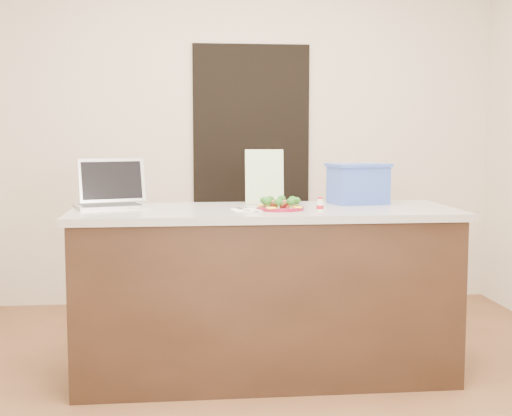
{
  "coord_description": "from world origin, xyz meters",
  "views": [
    {
      "loc": [
        -0.44,
        -3.53,
        1.33
      ],
      "look_at": [
        -0.05,
        0.2,
        0.93
      ],
      "focal_mm": 50.0,
      "sensor_mm": 36.0,
      "label": 1
    }
  ],
  "objects": [
    {
      "name": "ground",
      "position": [
        0.0,
        0.0,
        0.0
      ],
      "size": [
        4.0,
        4.0,
        0.0
      ],
      "primitive_type": "plane",
      "color": "brown",
      "rests_on": "ground"
    },
    {
      "name": "room_shell",
      "position": [
        0.0,
        0.0,
        1.62
      ],
      "size": [
        4.0,
        4.0,
        4.0
      ],
      "color": "white",
      "rests_on": "ground"
    },
    {
      "name": "doorway",
      "position": [
        0.1,
        1.98,
        1.0
      ],
      "size": [
        0.9,
        0.02,
        2.0
      ],
      "primitive_type": "cube",
      "color": "black",
      "rests_on": "ground"
    },
    {
      "name": "island",
      "position": [
        0.0,
        0.25,
        0.46
      ],
      "size": [
        2.06,
        0.76,
        0.92
      ],
      "color": "black",
      "rests_on": "ground"
    },
    {
      "name": "plate",
      "position": [
        0.07,
        0.18,
        0.93
      ],
      "size": [
        0.25,
        0.25,
        0.02
      ],
      "rotation": [
        0.0,
        0.0,
        0.17
      ],
      "color": "maroon",
      "rests_on": "island"
    },
    {
      "name": "meatballs",
      "position": [
        0.07,
        0.18,
        0.95
      ],
      "size": [
        0.09,
        0.1,
        0.04
      ],
      "color": "brown",
      "rests_on": "plate"
    },
    {
      "name": "broccoli",
      "position": [
        0.07,
        0.18,
        0.97
      ],
      "size": [
        0.21,
        0.21,
        0.04
      ],
      "color": "#164512",
      "rests_on": "plate"
    },
    {
      "name": "pepper_rings",
      "position": [
        0.07,
        0.18,
        0.94
      ],
      "size": [
        0.22,
        0.22,
        0.01
      ],
      "color": "yellow",
      "rests_on": "plate"
    },
    {
      "name": "napkin",
      "position": [
        -0.11,
        0.16,
        0.92
      ],
      "size": [
        0.16,
        0.16,
        0.01
      ],
      "primitive_type": "cube",
      "rotation": [
        0.0,
        0.0,
        0.14
      ],
      "color": "silver",
      "rests_on": "island"
    },
    {
      "name": "fork",
      "position": [
        -0.13,
        0.16,
        0.93
      ],
      "size": [
        0.07,
        0.15,
        0.0
      ],
      "rotation": [
        0.0,
        0.0,
        0.49
      ],
      "color": "#B9B9BE",
      "rests_on": "napkin"
    },
    {
      "name": "knife",
      "position": [
        -0.08,
        0.14,
        0.93
      ],
      "size": [
        0.07,
        0.19,
        0.01
      ],
      "rotation": [
        0.0,
        0.0,
        0.56
      ],
      "color": "white",
      "rests_on": "napkin"
    },
    {
      "name": "yogurt_bottle",
      "position": [
        0.27,
        0.06,
        0.95
      ],
      "size": [
        0.04,
        0.04,
        0.08
      ],
      "rotation": [
        0.0,
        0.0,
        0.06
      ],
      "color": "beige",
      "rests_on": "island"
    },
    {
      "name": "laptop",
      "position": [
        -0.83,
        0.45,
        0.99
      ],
      "size": [
        0.43,
        0.4,
        0.26
      ],
      "rotation": [
        0.0,
        0.0,
        0.31
      ],
      "color": "#AFAFB4",
      "rests_on": "island"
    },
    {
      "name": "leaflet",
      "position": [
        0.03,
        0.49,
        1.08
      ],
      "size": [
        0.22,
        0.06,
        0.31
      ],
      "primitive_type": "cube",
      "rotation": [
        -0.14,
        0.0,
        -0.04
      ],
      "color": "white",
      "rests_on": "island"
    },
    {
      "name": "blue_box",
      "position": [
        0.56,
        0.45,
        1.04
      ],
      "size": [
        0.37,
        0.3,
        0.23
      ],
      "rotation": [
        0.0,
        0.0,
        0.23
      ],
      "color": "#304DAD",
      "rests_on": "island"
    },
    {
      "name": "chair",
      "position": [
        0.15,
        1.13,
        0.48
      ],
      "size": [
        0.49,
        0.5,
        0.85
      ],
      "rotation": [
        0.0,
        0.0,
        0.36
      ],
      "color": "#331E0F",
      "rests_on": "ground"
    }
  ]
}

